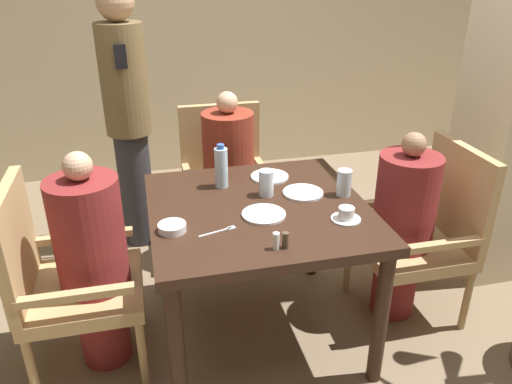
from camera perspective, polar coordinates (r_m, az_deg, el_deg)
name	(u,v)px	position (r m, az deg, el deg)	size (l,w,h in m)	color
ground_plane	(258,330)	(2.83, 0.25, -15.49)	(16.00, 16.00, 0.00)	#7A664C
wall_back	(191,14)	(4.56, -7.44, 19.55)	(8.00, 0.06, 2.80)	beige
dining_table	(258,225)	(2.45, 0.28, -3.75)	(1.04, 1.03, 0.76)	#331E14
chair_left_side	(61,276)	(2.51, -21.40, -8.88)	(0.54, 0.54, 0.97)	tan
diner_in_left_chair	(93,261)	(2.45, -18.10, -7.49)	(0.32, 0.32, 1.11)	maroon
chair_far_side	(225,177)	(3.34, -3.56, 1.70)	(0.54, 0.54, 0.97)	tan
diner_in_far_chair	(229,177)	(3.17, -3.10, 1.73)	(0.32, 0.32, 1.13)	maroon
chair_right_side	(427,229)	(2.86, 18.94, -3.97)	(0.54, 0.54, 0.97)	tan
diner_in_right_chair	(402,226)	(2.77, 16.38, -3.71)	(0.32, 0.32, 1.07)	maroon
standing_host	(128,115)	(3.34, -14.43, 8.52)	(0.29, 0.33, 1.72)	#2D2D33
plate_main_left	(270,177)	(2.70, 1.56, 1.77)	(0.20, 0.20, 0.01)	white
plate_main_right	(263,214)	(2.31, 0.85, -2.57)	(0.20, 0.20, 0.01)	white
plate_dessert_center	(303,193)	(2.53, 5.39, -0.08)	(0.20, 0.20, 0.01)	white
teacup_with_saucer	(346,215)	(2.30, 10.26, -2.60)	(0.14, 0.14, 0.06)	white
bowl_small	(172,227)	(2.21, -9.56, -4.02)	(0.12, 0.12, 0.04)	white
water_bottle	(221,167)	(2.56, -4.00, 2.84)	(0.07, 0.07, 0.23)	silver
glass_tall_near	(344,183)	(2.52, 10.03, 1.05)	(0.07, 0.07, 0.13)	silver
glass_tall_mid	(266,183)	(2.48, 1.18, 1.04)	(0.07, 0.07, 0.13)	silver
salt_shaker	(276,241)	(2.04, 2.31, -5.62)	(0.03, 0.03, 0.08)	white
pepper_shaker	(285,240)	(2.05, 3.37, -5.53)	(0.03, 0.03, 0.07)	#4C3D2D
fork_beside_plate	(221,231)	(2.19, -3.99, -4.43)	(0.17, 0.06, 0.00)	silver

